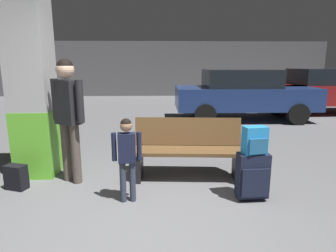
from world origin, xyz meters
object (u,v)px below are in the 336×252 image
object	(u,v)px
parked_car_near	(243,93)
adult	(68,108)
backpack_dark_floor	(17,177)
parked_car_side	(327,90)
backpack_bright	(255,141)
structural_pillar	(33,90)
bench	(188,149)
suitcase	(253,176)
child	(127,151)

from	to	relation	value
parked_car_near	adult	bearing A→B (deg)	-129.65
adult	backpack_dark_floor	distance (m)	1.17
parked_car_side	backpack_bright	bearing A→B (deg)	-125.99
structural_pillar	backpack_dark_floor	world-z (taller)	structural_pillar
structural_pillar	backpack_bright	bearing A→B (deg)	-18.54
bench	parked_car_side	world-z (taller)	parked_car_side
structural_pillar	adult	bearing A→B (deg)	-29.66
adult	parked_car_side	xyz separation A→B (m)	(7.06, 5.71, -0.28)
suitcase	child	bearing A→B (deg)	179.51
parked_car_side	bench	bearing A→B (deg)	-133.62
bench	parked_car_near	distance (m)	5.03
bench	child	bearing A→B (deg)	-138.13
suitcase	parked_car_near	world-z (taller)	parked_car_near
child	backpack_dark_floor	world-z (taller)	child
suitcase	parked_car_near	distance (m)	5.49
suitcase	adult	world-z (taller)	adult
suitcase	adult	distance (m)	2.62
parked_car_near	parked_car_side	bearing A→B (deg)	18.73
structural_pillar	backpack_dark_floor	distance (m)	1.27
bench	backpack_dark_floor	world-z (taller)	bench
backpack_bright	parked_car_near	world-z (taller)	parked_car_near
backpack_dark_floor	parked_car_side	distance (m)	9.78
backpack_bright	parked_car_near	xyz separation A→B (m)	(1.40, 5.29, 0.03)
adult	structural_pillar	bearing A→B (deg)	150.34
child	parked_car_near	world-z (taller)	parked_car_near
backpack_bright	suitcase	bearing A→B (deg)	156.20
structural_pillar	parked_car_near	size ratio (longest dim) A/B	0.63
suitcase	backpack_dark_floor	xyz separation A→B (m)	(-3.11, 0.43, -0.15)
backpack_bright	parked_car_near	bearing A→B (deg)	75.14
backpack_dark_floor	parked_car_near	size ratio (longest dim) A/B	0.08
backpack_dark_floor	bench	bearing A→B (deg)	7.55
parked_car_near	suitcase	bearing A→B (deg)	-104.87
suitcase	parked_car_side	size ratio (longest dim) A/B	0.15
structural_pillar	child	size ratio (longest dim) A/B	2.48
bench	parked_car_side	xyz separation A→B (m)	(5.37, 5.63, 0.36)
suitcase	backpack_bright	world-z (taller)	backpack_bright
parked_car_near	backpack_bright	bearing A→B (deg)	-104.86
suitcase	backpack_dark_floor	bearing A→B (deg)	172.04
adult	suitcase	bearing A→B (deg)	-15.48
suitcase	adult	xyz separation A→B (m)	(-2.42, 0.67, 0.76)
backpack_bright	backpack_dark_floor	distance (m)	3.20
suitcase	parked_car_near	xyz separation A→B (m)	(1.40, 5.29, 0.48)
bench	parked_car_near	world-z (taller)	parked_car_near
adult	parked_car_side	world-z (taller)	adult
backpack_dark_floor	adult	bearing A→B (deg)	18.91
structural_pillar	adult	size ratio (longest dim) A/B	1.49
bench	suitcase	size ratio (longest dim) A/B	2.70
bench	backpack_bright	size ratio (longest dim) A/B	4.80
child	parked_car_side	bearing A→B (deg)	45.82
suitcase	backpack_bright	size ratio (longest dim) A/B	1.78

